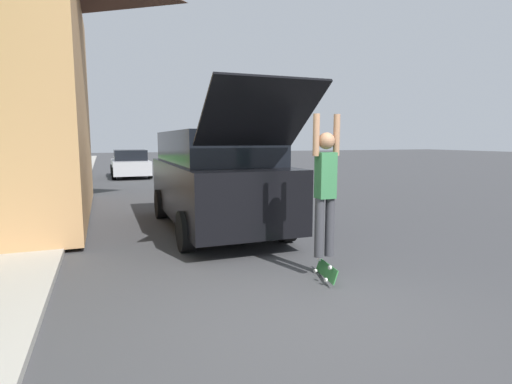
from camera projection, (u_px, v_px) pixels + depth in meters
ground_plane at (295, 309)px, 4.63m from camera, size 120.00×120.00×0.00m
sidewalk at (30, 226)px, 8.90m from camera, size 1.80×80.00×0.10m
lawn_tree_far at (8, 57)px, 13.57m from camera, size 4.72×4.72×7.03m
suv_parked at (214, 177)px, 8.73m from camera, size 2.17×5.92×2.82m
car_down_street at (130, 164)px, 20.90m from camera, size 1.94×4.07×1.43m
skateboarder at (325, 184)px, 5.55m from camera, size 0.41×0.23×2.00m
skateboard at (326, 270)px, 5.63m from camera, size 0.30×0.81×0.29m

